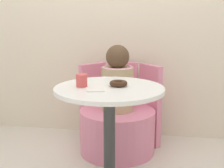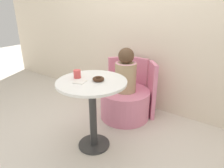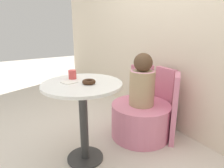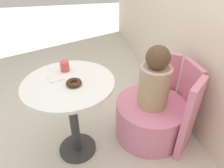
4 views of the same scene
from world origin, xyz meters
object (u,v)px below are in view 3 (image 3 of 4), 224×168
round_table (83,103)px  donut (89,82)px  child_figure (142,82)px  cup (72,74)px  tub_chair (141,120)px

round_table → donut: donut is taller
donut → round_table: bearing=-142.4°
child_figure → cup: bearing=-99.0°
donut → child_figure: bearing=99.0°
tub_chair → child_figure: (-0.00, -0.00, 0.44)m
tub_chair → donut: size_ratio=5.81×
donut → cup: bearing=-165.3°
donut → cup: cup is taller
round_table → cup: cup is taller
round_table → tub_chair: (-0.05, 0.69, -0.37)m
tub_chair → cup: cup is taller
round_table → tub_chair: 0.79m
child_figure → tub_chair: bearing=86.4°
round_table → cup: bearing=-173.8°
round_table → tub_chair: size_ratio=1.15×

